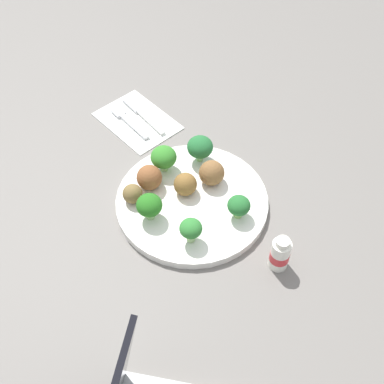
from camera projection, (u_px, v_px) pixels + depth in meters
The scene contains 15 objects.
ground_plane at pixel (192, 204), 0.94m from camera, with size 4.00×4.00×0.00m, color slate.
plate at pixel (192, 202), 0.93m from camera, with size 0.28×0.28×0.02m, color white.
broccoli_floret_center at pixel (239, 206), 0.88m from camera, with size 0.04×0.04×0.05m.
broccoli_floret_front_left at pixel (165, 157), 0.95m from camera, with size 0.05×0.05×0.05m.
broccoli_floret_back_left at pixel (191, 229), 0.84m from camera, with size 0.04×0.04×0.05m.
broccoli_floret_front_right at pixel (200, 147), 0.96m from camera, with size 0.05×0.05×0.06m.
broccoli_floret_near_rim at pixel (149, 206), 0.87m from camera, with size 0.05×0.05×0.05m.
meatball_mid_left at pixel (185, 185), 0.92m from camera, with size 0.04×0.04×0.04m, color brown.
meatball_center at pixel (212, 173), 0.93m from camera, with size 0.05×0.05×0.05m, color brown.
meatball_front_left at pixel (133, 194), 0.91m from camera, with size 0.04×0.04×0.04m, color brown.
meatball_front_right at pixel (149, 178), 0.92m from camera, with size 0.05×0.05×0.05m, color brown.
napkin at pixel (137, 121), 1.08m from camera, with size 0.17×0.12×0.01m, color white.
fork at pixel (128, 121), 1.07m from camera, with size 0.12×0.03×0.01m.
knife at pixel (142, 113), 1.09m from camera, with size 0.15×0.02×0.01m.
yogurt_bottle at pixel (280, 254), 0.83m from camera, with size 0.03×0.03×0.07m.
Camera 1 is at (-0.47, 0.34, 0.73)m, focal length 47.12 mm.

